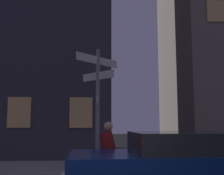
# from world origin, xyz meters

# --- Properties ---
(sidewalk_kerb) EXTENTS (40.00, 3.07, 0.14)m
(sidewalk_kerb) POSITION_xyz_m (0.00, 6.98, 0.07)
(sidewalk_kerb) COLOR #9E9991
(sidewalk_kerb) RESTS_ON ground_plane
(signpost) EXTENTS (1.26, 1.57, 3.74)m
(signpost) POSITION_xyz_m (-0.05, 5.83, 2.37)
(signpost) COLOR gray
(signpost) RESTS_ON sidewalk_kerb
(car_side_parked) EXTENTS (4.38, 2.25, 1.39)m
(car_side_parked) POSITION_xyz_m (1.55, 2.95, 0.76)
(car_side_parked) COLOR navy
(car_side_parked) RESTS_ON ground_plane
(cyclist) EXTENTS (1.82, 0.32, 1.61)m
(cyclist) POSITION_xyz_m (0.17, 4.12, 0.75)
(cyclist) COLOR black
(cyclist) RESTS_ON ground_plane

